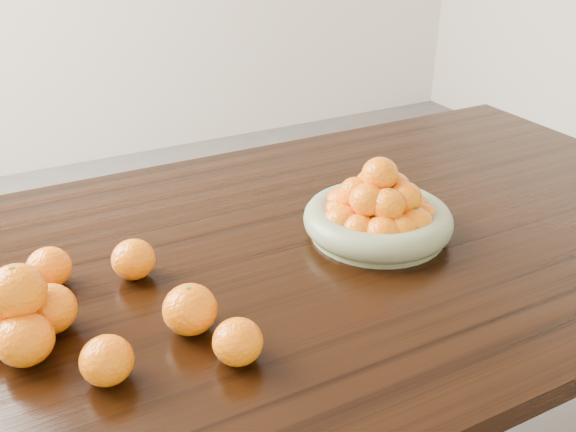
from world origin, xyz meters
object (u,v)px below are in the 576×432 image
dining_table (269,294)px  fruit_bowl (378,214)px  orange_pyramid (22,314)px  loose_orange_0 (190,309)px

dining_table → fruit_bowl: (0.22, -0.03, 0.13)m
dining_table → orange_pyramid: 0.46m
dining_table → loose_orange_0: size_ratio=23.99×
dining_table → fruit_bowl: fruit_bowl is taller
dining_table → loose_orange_0: bearing=-143.6°
orange_pyramid → fruit_bowl: bearing=3.1°
dining_table → orange_pyramid: orange_pyramid is taller
orange_pyramid → loose_orange_0: size_ratio=1.85×
fruit_bowl → orange_pyramid: size_ratio=1.86×
dining_table → loose_orange_0: 0.28m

